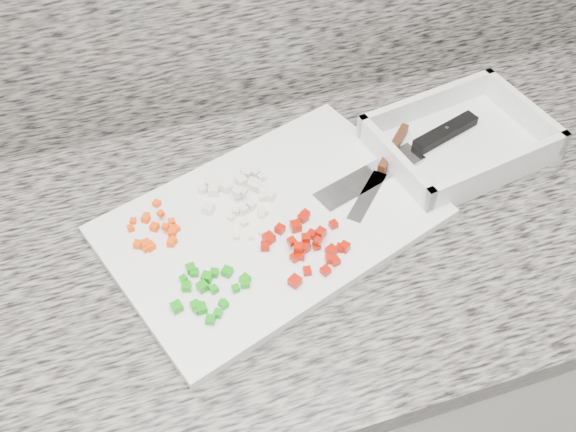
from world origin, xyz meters
TOP-DOWN VIEW (x-y plane):
  - cabinet at (0.00, 1.44)m, footprint 3.92×0.62m
  - countertop at (0.00, 1.44)m, footprint 3.96×0.64m
  - cutting_board at (0.11, 1.46)m, footprint 0.55×0.46m
  - carrot_pile at (-0.06, 1.48)m, footprint 0.07×0.10m
  - onion_pile at (0.08, 1.52)m, footprint 0.12×0.11m
  - green_pepper_pile at (-0.01, 1.36)m, footprint 0.12×0.10m
  - red_pepper_pile at (0.14, 1.39)m, footprint 0.12×0.13m
  - garlic_pile at (0.08, 1.46)m, footprint 0.06×0.06m
  - chef_knife at (0.39, 1.53)m, footprint 0.33×0.14m
  - paring_knife at (0.33, 1.51)m, footprint 0.17×0.18m
  - tray at (0.46, 1.52)m, footprint 0.31×0.25m

SIDE VIEW (x-z plane):
  - cabinet at x=0.00m, z-range 0.00..0.86m
  - countertop at x=0.00m, z-range 0.86..0.90m
  - cutting_board at x=0.11m, z-range 0.90..0.92m
  - tray at x=0.46m, z-range 0.89..0.95m
  - garlic_pile at x=0.08m, z-range 0.92..0.92m
  - chef_knife at x=0.39m, z-range 0.91..0.93m
  - carrot_pile at x=-0.06m, z-range 0.91..0.93m
  - green_pepper_pile at x=-0.01m, z-range 0.92..0.93m
  - paring_knife at x=0.33m, z-range 0.91..0.93m
  - onion_pile at x=0.08m, z-range 0.91..0.93m
  - red_pepper_pile at x=0.14m, z-range 0.91..0.94m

